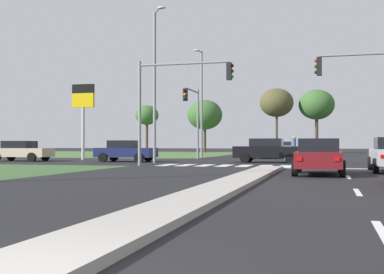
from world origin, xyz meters
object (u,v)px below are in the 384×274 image
at_px(car_maroon_fifth, 319,156).
at_px(pedestrian_at_median, 294,144).
at_px(street_lamp_second, 155,79).
at_px(treeline_third, 277,103).
at_px(car_beige_near, 21,151).
at_px(treeline_second, 205,115).
at_px(car_grey_second, 267,149).
at_px(car_navy_third, 126,151).
at_px(car_white_sixth, 285,148).
at_px(fuel_price_totem, 83,105).
at_px(traffic_signal_near_left, 173,92).
at_px(car_black_eighth, 268,150).
at_px(street_lamp_third, 201,99).
at_px(treeline_fourth, 317,105).
at_px(treeline_near, 147,115).
at_px(traffic_signal_far_left, 193,111).

bearing_deg(car_maroon_fifth, pedestrian_at_median, 95.81).
relative_size(street_lamp_second, pedestrian_at_median, 5.39).
xyz_separation_m(street_lamp_second, treeline_third, (4.33, 36.19, 1.19)).
relative_size(car_beige_near, treeline_second, 0.59).
height_order(car_grey_second, car_navy_third, car_grey_second).
xyz_separation_m(car_white_sixth, fuel_price_totem, (-13.13, -28.35, 3.51)).
bearing_deg(car_navy_third, treeline_second, -174.51).
bearing_deg(car_grey_second, treeline_third, -86.40).
distance_m(street_lamp_second, treeline_third, 36.47).
height_order(car_navy_third, traffic_signal_near_left, traffic_signal_near_left).
distance_m(car_white_sixth, fuel_price_totem, 31.44).
bearing_deg(car_black_eighth, treeline_second, -160.04).
bearing_deg(car_black_eighth, street_lamp_third, -144.33).
xyz_separation_m(car_grey_second, fuel_price_totem, (-13.21, -8.24, 3.51)).
xyz_separation_m(car_beige_near, traffic_signal_near_left, (13.03, -4.86, 3.40)).
xyz_separation_m(car_grey_second, street_lamp_third, (-5.92, 0.23, 4.54)).
relative_size(car_beige_near, treeline_third, 0.52).
distance_m(car_maroon_fifth, treeline_fourth, 47.89).
relative_size(traffic_signal_near_left, treeline_near, 0.85).
bearing_deg(car_beige_near, car_black_eighth, 96.61).
bearing_deg(car_navy_third, pedestrian_at_median, 143.97).
bearing_deg(car_maroon_fifth, treeline_fourth, 91.30).
height_order(car_white_sixth, treeline_fourth, treeline_fourth).
height_order(pedestrian_at_median, treeline_fourth, treeline_fourth).
height_order(car_navy_third, treeline_third, treeline_third).
height_order(traffic_signal_far_left, street_lamp_second, street_lamp_second).
xyz_separation_m(car_navy_third, street_lamp_second, (2.71, -1.49, 4.75)).
height_order(fuel_price_totem, treeline_near, treeline_near).
distance_m(car_beige_near, car_navy_third, 7.84).
bearing_deg(traffic_signal_far_left, treeline_near, 116.48).
xyz_separation_m(car_beige_near, treeline_second, (4.13, 39.00, 4.71)).
xyz_separation_m(car_white_sixth, car_black_eighth, (1.31, -29.84, 0.04)).
relative_size(car_navy_third, traffic_signal_far_left, 0.73).
height_order(car_black_eighth, street_lamp_second, street_lamp_second).
relative_size(car_maroon_fifth, fuel_price_totem, 0.76).
xyz_separation_m(street_lamp_second, treeline_near, (-15.04, 38.87, -0.05)).
xyz_separation_m(car_navy_third, car_maroon_fifth, (13.26, -11.40, -0.01)).
bearing_deg(treeline_fourth, street_lamp_second, -104.13).
bearing_deg(traffic_signal_far_left, car_maroon_fifth, -60.22).
xyz_separation_m(car_navy_third, treeline_second, (-3.67, 38.19, 4.70)).
relative_size(car_navy_third, treeline_third, 0.48).
distance_m(fuel_price_totem, treeline_second, 35.51).
bearing_deg(street_lamp_third, traffic_signal_near_left, -81.19).
bearing_deg(car_grey_second, street_lamp_second, 64.89).
xyz_separation_m(car_grey_second, car_black_eighth, (1.23, -9.72, 0.04)).
bearing_deg(treeline_second, car_grey_second, -65.87).
distance_m(car_black_eighth, traffic_signal_near_left, 8.90).
relative_size(treeline_near, treeline_second, 0.92).
xyz_separation_m(car_black_eighth, treeline_third, (-2.72, 33.48, 5.89)).
distance_m(car_beige_near, traffic_signal_near_left, 14.31).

